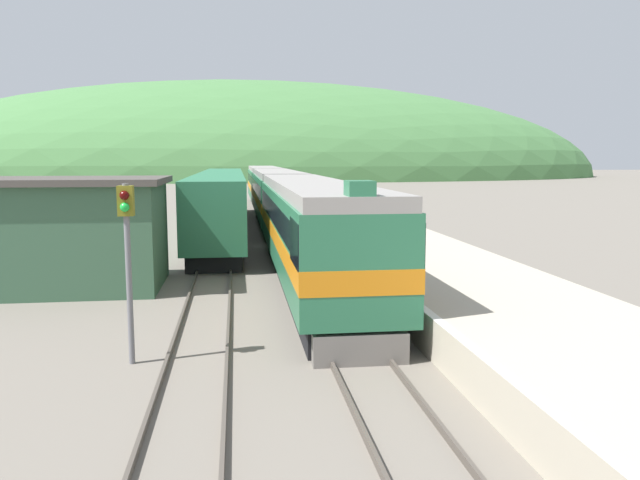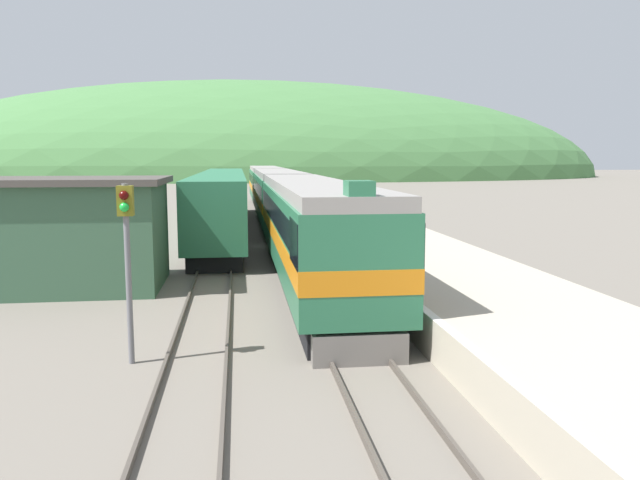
{
  "view_description": "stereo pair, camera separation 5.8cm",
  "coord_description": "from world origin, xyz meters",
  "px_view_note": "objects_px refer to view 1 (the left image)",
  "views": [
    {
      "loc": [
        -2.9,
        0.74,
        4.95
      ],
      "look_at": [
        -0.32,
        19.96,
        2.39
      ],
      "focal_mm": 35.0,
      "sensor_mm": 36.0,
      "label": 1
    },
    {
      "loc": [
        -2.84,
        0.73,
        4.95
      ],
      "look_at": [
        -0.32,
        19.96,
        2.39
      ],
      "focal_mm": 35.0,
      "sensor_mm": 36.0,
      "label": 2
    }
  ],
  "objects_px": {
    "carriage_second": "(277,196)",
    "signal_post_siding": "(127,237)",
    "siding_train": "(221,201)",
    "carriage_third": "(264,185)",
    "express_train_lead_car": "(311,228)"
  },
  "relations": [
    {
      "from": "carriage_second",
      "to": "signal_post_siding",
      "type": "relative_size",
      "value": 4.41
    },
    {
      "from": "carriage_second",
      "to": "signal_post_siding",
      "type": "bearing_deg",
      "value": -100.32
    },
    {
      "from": "express_train_lead_car",
      "to": "carriage_third",
      "type": "bearing_deg",
      "value": 90.0
    },
    {
      "from": "carriage_second",
      "to": "signal_post_siding",
      "type": "height_order",
      "value": "signal_post_siding"
    },
    {
      "from": "carriage_second",
      "to": "signal_post_siding",
      "type": "distance_m",
      "value": 30.58
    },
    {
      "from": "carriage_third",
      "to": "signal_post_siding",
      "type": "distance_m",
      "value": 50.46
    },
    {
      "from": "express_train_lead_car",
      "to": "carriage_third",
      "type": "relative_size",
      "value": 1.07
    },
    {
      "from": "carriage_second",
      "to": "siding_train",
      "type": "height_order",
      "value": "carriage_second"
    },
    {
      "from": "carriage_second",
      "to": "carriage_third",
      "type": "distance_m",
      "value": 20.08
    },
    {
      "from": "express_train_lead_car",
      "to": "carriage_second",
      "type": "relative_size",
      "value": 1.07
    },
    {
      "from": "express_train_lead_car",
      "to": "carriage_third",
      "type": "height_order",
      "value": "express_train_lead_car"
    },
    {
      "from": "carriage_third",
      "to": "signal_post_siding",
      "type": "relative_size",
      "value": 4.41
    },
    {
      "from": "carriage_second",
      "to": "siding_train",
      "type": "xyz_separation_m",
      "value": [
        -3.92,
        -2.34,
        -0.16
      ]
    },
    {
      "from": "signal_post_siding",
      "to": "carriage_third",
      "type": "bearing_deg",
      "value": 83.77
    },
    {
      "from": "siding_train",
      "to": "carriage_second",
      "type": "bearing_deg",
      "value": 30.87
    }
  ]
}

